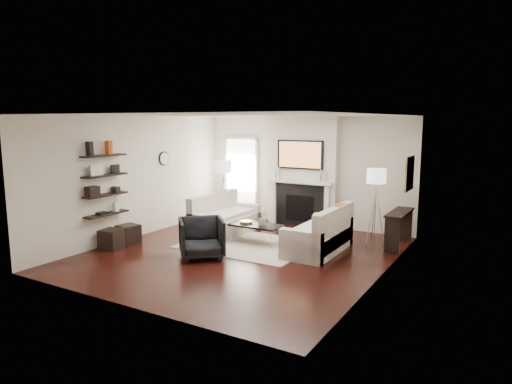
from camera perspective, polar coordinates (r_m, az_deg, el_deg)
The scene contains 71 objects.
room_envelope at distance 8.81m, azimuth -1.98°, elevation 0.76°, with size 6.00×6.00×6.00m.
chimney_breast at distance 11.32m, azimuth 5.85°, elevation 2.55°, with size 1.80×0.25×2.70m, color silver.
fireplace_surround at distance 11.32m, azimuth 5.50°, elevation -1.69°, with size 1.30×0.02×1.04m, color black.
firebox at distance 11.33m, azimuth 5.48°, elevation -2.04°, with size 0.75×0.02×0.65m, color black.
mantel_pilaster_l at distance 11.61m, azimuth 2.21°, elevation -1.24°, with size 0.12×0.08×1.10m, color white.
mantel_pilaster_r at distance 11.01m, azimuth 8.83°, elevation -1.90°, with size 0.12×0.08×1.10m, color white.
mantel_shelf at distance 11.18m, azimuth 5.44°, elevation 1.29°, with size 1.70×0.18×0.07m, color white.
tv_body at distance 11.13m, azimuth 5.54°, elevation 4.67°, with size 1.20×0.06×0.70m, color black.
tv_screen at distance 11.11m, azimuth 5.47°, elevation 4.66°, with size 1.10×0.01×0.62m, color #BF723F.
candlestick_l_tall at distance 11.41m, azimuth 2.97°, elevation 2.41°, with size 0.04×0.04×0.30m, color silver.
candlestick_l_short at distance 11.47m, azimuth 2.39°, elevation 2.30°, with size 0.04×0.04×0.24m, color silver.
candlestick_r_tall at distance 10.95m, azimuth 8.08°, elevation 2.05°, with size 0.04×0.04×0.30m, color silver.
candlestick_r_short at distance 10.90m, azimuth 8.71°, elevation 1.85°, with size 0.04×0.04×0.24m, color silver.
hallway_panel at distance 12.32m, azimuth -1.81°, elevation 1.71°, with size 0.90×0.02×2.10m, color white.
door_trim_l at distance 12.57m, azimuth -3.71°, elevation 1.84°, with size 0.06×0.06×2.16m, color white.
door_trim_r at distance 12.06m, azimuth 0.07°, elevation 1.55°, with size 0.06×0.06×2.16m, color white.
door_trim_top at distance 12.22m, azimuth -1.89°, elevation 6.73°, with size 1.02×0.06×0.06m, color white.
rug at distance 9.71m, azimuth -1.00°, elevation -6.57°, with size 2.60×2.00×0.01m, color beige.
loveseat_left_base at distance 10.57m, azimuth -3.83°, elevation -4.16°, with size 0.85×1.80×0.42m, color beige.
loveseat_left_back at distance 10.69m, azimuth -5.34°, elevation -2.30°, with size 0.18×1.80×0.80m, color beige.
loveseat_left_arm_n at distance 9.90m, azimuth -6.48°, elevation -4.56°, with size 0.85×0.18×0.60m, color beige.
loveseat_left_arm_s at distance 11.21m, azimuth -1.50°, elevation -2.91°, with size 0.85×0.18×0.60m, color beige.
loveseat_left_cushion at distance 10.48m, azimuth -3.62°, elevation -2.81°, with size 0.63×1.44×0.10m, color beige.
pillow_left_orange at distance 10.89m, azimuth -4.43°, elevation -0.98°, with size 0.10×0.42×0.42m, color #B34716.
pillow_left_charcoal at distance 10.41m, azimuth -6.32°, elevation -1.52°, with size 0.10×0.40×0.40m, color black.
loveseat_right_base at distance 9.26m, azimuth 7.74°, elevation -6.12°, with size 0.85×1.80×0.42m, color beige.
loveseat_right_back at distance 9.06m, azimuth 9.74°, elevation -4.44°, with size 0.18×1.80×0.80m, color beige.
loveseat_right_arm_n at distance 8.52m, azimuth 5.62°, elevation -6.79°, with size 0.85×0.18×0.60m, color beige.
loveseat_right_arm_s at distance 9.97m, azimuth 9.56°, elevation -4.54°, with size 0.85×0.18×0.60m, color beige.
loveseat_right_cushion at distance 9.21m, azimuth 7.48°, elevation -4.52°, with size 0.63×1.44×0.10m, color beige.
pillow_right_orange at distance 9.29m, azimuth 10.43°, elevation -2.83°, with size 0.10×0.42×0.42m, color #B34716.
pillow_right_charcoal at distance 8.75m, azimuth 9.07°, elevation -3.60°, with size 0.10×0.40×0.40m, color black.
coffee_table at distance 9.70m, azimuth -0.01°, elevation -4.18°, with size 1.10×0.55×0.04m, color black.
coffee_leg_nw at distance 9.82m, azimuth -3.19°, elevation -5.28°, with size 0.02×0.02×0.38m, color silver.
coffee_leg_ne at distance 9.32m, azimuth 1.97°, elevation -6.06°, with size 0.02×0.02×0.38m, color silver.
coffee_leg_sw at distance 10.18m, azimuth -1.81°, elevation -4.76°, with size 0.02×0.02×0.38m, color silver.
coffee_leg_se at distance 9.70m, azimuth 3.21°, elevation -5.47°, with size 0.02×0.02×0.38m, color silver.
hurricane_glass at distance 9.59m, azimuth 0.77°, elevation -3.35°, with size 0.18×0.18×0.31m, color white.
hurricane_candle at distance 9.60m, azimuth 0.77°, elevation -3.73°, with size 0.10×0.10×0.15m, color white.
copper_bowl at distance 9.81m, azimuth -1.27°, elevation -3.76°, with size 0.28×0.28×0.05m, color orange.
armchair at distance 8.81m, azimuth -6.83°, elevation -5.48°, with size 0.81×0.76×0.84m, color black.
lamp_left_post at distance 11.69m, azimuth -4.02°, elevation -0.94°, with size 0.02×0.02×1.20m, color silver.
lamp_left_shade at distance 11.57m, azimuth -4.07°, elevation 3.21°, with size 0.40×0.40×0.30m, color white.
lamp_left_leg_a at distance 11.63m, azimuth -3.57°, elevation -0.98°, with size 0.02×0.02×1.25m, color silver.
lamp_left_leg_b at distance 11.80m, azimuth -3.98°, elevation -0.84°, with size 0.02×0.02×1.25m, color silver.
lamp_left_leg_c at distance 11.64m, azimuth -4.51°, elevation -0.98°, with size 0.02×0.02×1.25m, color silver.
lamp_right_post at distance 10.02m, azimuth 14.63°, elevation -2.88°, with size 0.02×0.02×1.20m, color silver.
lamp_right_shade at distance 9.88m, azimuth 14.83°, elevation 1.95°, with size 0.40×0.40×0.30m, color white.
lamp_right_leg_a at distance 9.99m, azimuth 15.24°, elevation -2.94°, with size 0.02×0.02×1.25m, color silver.
lamp_right_leg_b at distance 10.12m, azimuth 14.48°, elevation -2.75°, with size 0.02×0.02×1.25m, color silver.
lamp_right_leg_c at distance 9.94m, azimuth 14.18°, elevation -2.95°, with size 0.02×0.02×1.25m, color silver.
console_top at distance 9.83m, azimuth 17.51°, elevation -2.46°, with size 0.35×1.20×0.04m, color black.
console_leg_n at distance 9.39m, azimuth 16.64°, elevation -5.29°, with size 0.30×0.04×0.71m, color black.
console_leg_s at distance 10.43m, azimuth 18.10°, elevation -3.95°, with size 0.30×0.04×0.71m, color black.
wall_art at distance 9.66m, azimuth 18.65°, elevation 2.22°, with size 0.03×0.70×0.70m, color #9B724D.
shelf_bottom at distance 9.86m, azimuth -18.15°, elevation -2.63°, with size 0.25×1.00×0.04m, color black.
shelf_lower at distance 9.79m, azimuth -18.27°, elevation -0.34°, with size 0.25×1.00×0.04m, color black.
shelf_upper at distance 9.74m, azimuth -18.38°, elevation 1.99°, with size 0.25×1.00×0.04m, color black.
shelf_top at distance 9.70m, azimuth -18.50°, elevation 4.33°, with size 0.25×1.00×0.04m, color black.
decor_magfile_a at distance 9.47m, azimuth -20.09°, elevation 5.10°, with size 0.12×0.10×0.28m, color black.
decor_magfile_b at distance 9.78m, azimuth -17.94°, elevation 5.32°, with size 0.12×0.10×0.28m, color #B34716.
decor_frame_a at distance 9.60m, azimuth -19.30°, elevation 2.61°, with size 0.04×0.30×0.22m, color white.
decor_frame_b at distance 9.91m, azimuth -17.20°, elevation 2.78°, with size 0.04×0.22×0.18m, color black.
decor_wine_rack at distance 9.57m, azimuth -19.77°, elevation 0.09°, with size 0.18×0.25×0.20m, color black.
decor_box_small at distance 9.96m, azimuth -17.13°, elevation 0.32°, with size 0.15×0.12×0.12m, color black.
decor_books at distance 9.77m, azimuth -18.74°, elevation -2.51°, with size 0.14×0.20×0.05m, color black.
decor_box_tall at distance 10.00m, azimuth -17.15°, elevation -1.80°, with size 0.10×0.10×0.18m, color white.
clock_rim at distance 11.13m, azimuth -11.44°, elevation 4.12°, with size 0.34×0.34×0.04m, color black.
clock_face at distance 11.11m, azimuth -11.35°, elevation 4.12°, with size 0.29×0.29×0.01m, color white.
ottoman_near at distance 10.14m, azimuth -15.66°, elevation -5.10°, with size 0.40×0.40×0.40m, color black.
ottoman_far at distance 9.84m, azimuth -17.61°, elevation -5.62°, with size 0.40×0.40×0.40m, color black.
Camera 1 is at (4.68, -7.36, 2.61)m, focal length 32.00 mm.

